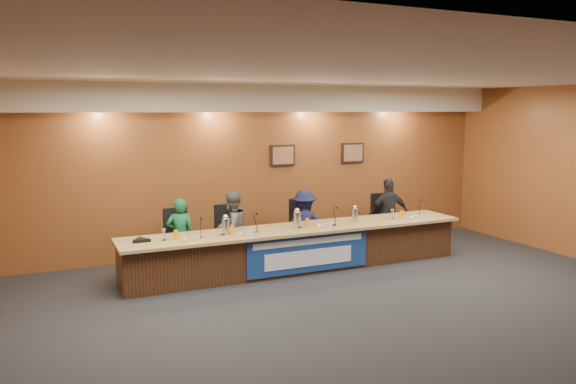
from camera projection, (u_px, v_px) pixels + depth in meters
name	position (u px, v px, depth m)	size (l,w,h in m)	color
floor	(374.00, 314.00, 7.59)	(10.00, 10.00, 0.00)	black
ceiling	(380.00, 73.00, 7.13)	(10.00, 8.00, 0.04)	silver
wall_back	(263.00, 169.00, 10.96)	(10.00, 0.04, 3.20)	brown
soffit	(268.00, 99.00, 10.54)	(10.00, 0.50, 0.50)	beige
dais_body	(298.00, 249.00, 9.70)	(6.00, 0.80, 0.70)	#3D2111
dais_top	(300.00, 229.00, 9.60)	(6.10, 0.95, 0.05)	#9C7E4A
banner	(309.00, 253.00, 9.33)	(2.20, 0.02, 0.65)	navy
banner_text_upper	(309.00, 242.00, 9.28)	(2.00, 0.01, 0.10)	silver
banner_text_lower	(309.00, 258.00, 9.33)	(1.60, 0.01, 0.28)	silver
wall_photo_left	(283.00, 155.00, 11.06)	(0.52, 0.04, 0.42)	black
wall_photo_right	(353.00, 153.00, 11.72)	(0.52, 0.04, 0.42)	black
panelist_a	(180.00, 236.00, 9.41)	(0.47, 0.31, 1.29)	#10562D
panelist_b	(232.00, 229.00, 9.78)	(0.66, 0.51, 1.35)	#515255
panelist_c	(304.00, 224.00, 10.35)	(0.83, 0.48, 1.29)	#101336
panelist_d	(389.00, 214.00, 11.10)	(0.82, 0.34, 1.40)	black
office_chair_a	(179.00, 244.00, 9.53)	(0.48, 0.48, 0.08)	black
office_chair_b	(230.00, 239.00, 9.90)	(0.48, 0.48, 0.08)	black
office_chair_c	(302.00, 232.00, 10.47)	(0.48, 0.48, 0.08)	black
office_chair_d	(385.00, 224.00, 11.23)	(0.48, 0.48, 0.08)	black
nameplate_a	(193.00, 238.00, 8.59)	(0.24, 0.06, 0.09)	white
microphone_a	(200.00, 237.00, 8.81)	(0.07, 0.07, 0.02)	black
juice_glass_a	(176.00, 235.00, 8.67)	(0.06, 0.06, 0.15)	orange
water_glass_a	(164.00, 235.00, 8.62)	(0.08, 0.08, 0.18)	silver
nameplate_b	(248.00, 233.00, 8.93)	(0.24, 0.06, 0.09)	white
microphone_b	(255.00, 232.00, 9.19)	(0.07, 0.07, 0.02)	black
juice_glass_b	(232.00, 230.00, 9.01)	(0.06, 0.06, 0.15)	orange
water_glass_b	(222.00, 230.00, 8.97)	(0.08, 0.08, 0.18)	silver
nameplate_c	(326.00, 225.00, 9.56)	(0.24, 0.06, 0.09)	white
microphone_c	(334.00, 225.00, 9.74)	(0.07, 0.07, 0.02)	black
juice_glass_c	(307.00, 223.00, 9.62)	(0.06, 0.06, 0.15)	orange
water_glass_c	(300.00, 223.00, 9.52)	(0.08, 0.08, 0.18)	silver
nameplate_d	(418.00, 217.00, 10.31)	(0.24, 0.06, 0.09)	white
microphone_d	(418.00, 216.00, 10.54)	(0.07, 0.07, 0.02)	black
juice_glass_d	(401.00, 215.00, 10.34)	(0.06, 0.06, 0.15)	orange
water_glass_d	(392.00, 214.00, 10.32)	(0.08, 0.08, 0.18)	silver
carafe_left	(226.00, 226.00, 9.04)	(0.13, 0.13, 0.26)	silver
carafe_mid	(297.00, 220.00, 9.59)	(0.13, 0.13, 0.26)	silver
carafe_right	(355.00, 215.00, 10.03)	(0.11, 0.11, 0.24)	silver
speakerphone	(141.00, 240.00, 8.54)	(0.32, 0.32, 0.05)	black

